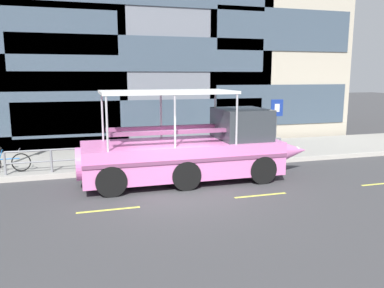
{
  "coord_description": "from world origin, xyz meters",
  "views": [
    {
      "loc": [
        -3.11,
        -11.74,
        3.82
      ],
      "look_at": [
        0.89,
        1.73,
        1.3
      ],
      "focal_mm": 36.2,
      "sensor_mm": 36.0,
      "label": 1
    }
  ],
  "objects_px": {
    "leaned_bicycle": "(6,163)",
    "pedestrian_near_bow": "(235,132)",
    "duck_tour_boat": "(196,151)",
    "parking_sign": "(276,117)"
  },
  "relations": [
    {
      "from": "leaned_bicycle",
      "to": "pedestrian_near_bow",
      "type": "relative_size",
      "value": 1.03
    },
    {
      "from": "pedestrian_near_bow",
      "to": "duck_tour_boat",
      "type": "bearing_deg",
      "value": -131.38
    },
    {
      "from": "leaned_bicycle",
      "to": "duck_tour_boat",
      "type": "distance_m",
      "value": 7.2
    },
    {
      "from": "parking_sign",
      "to": "leaned_bicycle",
      "type": "distance_m",
      "value": 11.47
    },
    {
      "from": "leaned_bicycle",
      "to": "pedestrian_near_bow",
      "type": "distance_m",
      "value": 9.72
    },
    {
      "from": "pedestrian_near_bow",
      "to": "leaned_bicycle",
      "type": "bearing_deg",
      "value": -174.89
    },
    {
      "from": "leaned_bicycle",
      "to": "duck_tour_boat",
      "type": "bearing_deg",
      "value": -19.86
    },
    {
      "from": "parking_sign",
      "to": "duck_tour_boat",
      "type": "distance_m",
      "value": 5.36
    },
    {
      "from": "duck_tour_boat",
      "to": "pedestrian_near_bow",
      "type": "xyz_separation_m",
      "value": [
        2.91,
        3.3,
        0.11
      ]
    },
    {
      "from": "parking_sign",
      "to": "pedestrian_near_bow",
      "type": "relative_size",
      "value": 1.5
    }
  ]
}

